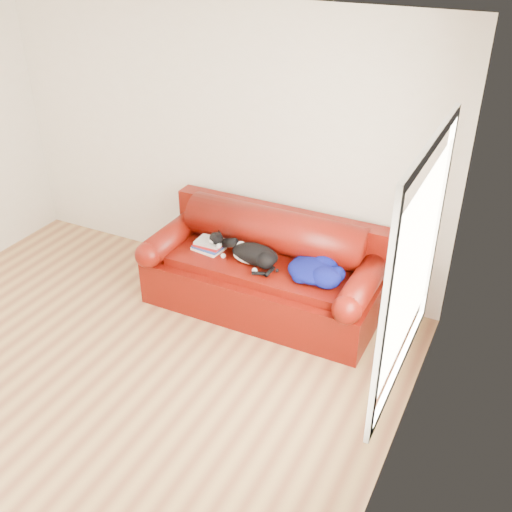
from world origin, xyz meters
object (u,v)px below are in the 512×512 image
at_px(book_stack, 209,245).
at_px(cat, 254,254).
at_px(sofa_base, 263,285).
at_px(blanket, 315,270).

height_order(book_stack, cat, cat).
xyz_separation_m(sofa_base, blanket, (0.51, -0.05, 0.33)).
height_order(sofa_base, cat, cat).
relative_size(sofa_base, book_stack, 7.25).
bearing_deg(cat, sofa_base, 78.46).
bearing_deg(book_stack, cat, -3.56).
relative_size(sofa_base, blanket, 3.90).
distance_m(cat, blanket, 0.57).
bearing_deg(cat, book_stack, -159.05).
xyz_separation_m(book_stack, blanket, (1.04, -0.00, 0.02)).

